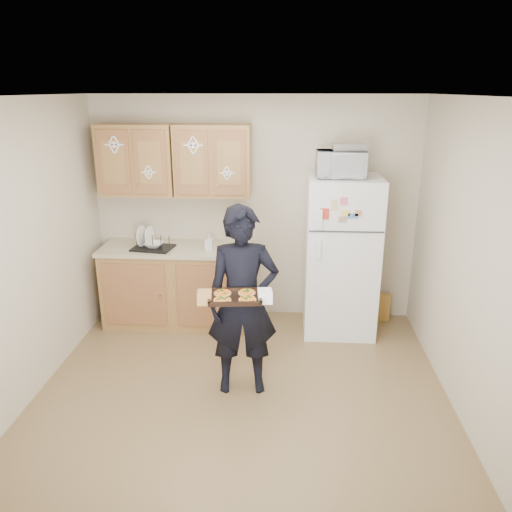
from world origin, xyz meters
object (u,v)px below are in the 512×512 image
object	(u,v)px
baking_tray	(235,298)
refrigerator	(341,256)
microwave	(341,164)
dish_rack	(153,241)
person	(243,302)

from	to	relation	value
baking_tray	refrigerator	bearing A→B (deg)	50.72
microwave	refrigerator	bearing A→B (deg)	37.75
refrigerator	dish_rack	size ratio (longest dim) A/B	4.06
dish_rack	baking_tray	bearing A→B (deg)	-54.95
refrigerator	person	distance (m)	1.55
person	baking_tray	world-z (taller)	person
person	dish_rack	world-z (taller)	person
person	baking_tray	bearing A→B (deg)	-103.49
refrigerator	microwave	size ratio (longest dim) A/B	3.52
refrigerator	microwave	bearing A→B (deg)	-139.78
refrigerator	dish_rack	world-z (taller)	refrigerator
refrigerator	baking_tray	size ratio (longest dim) A/B	4.12
person	baking_tray	xyz separation A→B (m)	(-0.04, -0.30, 0.17)
person	microwave	bearing A→B (deg)	46.54
microwave	dish_rack	world-z (taller)	microwave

